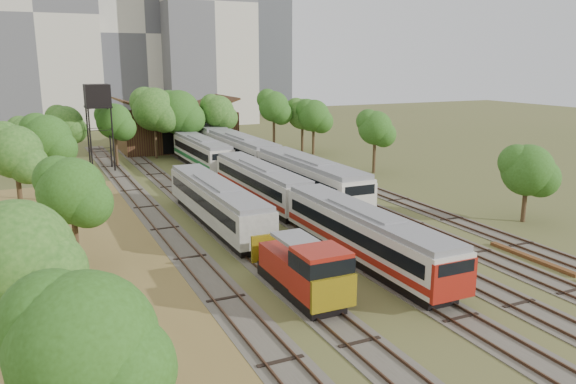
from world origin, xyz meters
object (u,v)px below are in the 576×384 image
railcar_green_set (242,152)px  shunter_locomotive (305,271)px  water_tower (97,98)px  railcar_red_set (303,204)px

railcar_green_set → shunter_locomotive: railcar_green_set is taller
railcar_green_set → water_tower: 17.91m
railcar_red_set → shunter_locomotive: bearing=-116.1°
railcar_red_set → railcar_green_set: 24.54m
shunter_locomotive → railcar_red_set: bearing=63.9°
water_tower → shunter_locomotive: bearing=-83.2°
water_tower → railcar_red_set: bearing=-70.4°
railcar_green_set → water_tower: water_tower is taller
shunter_locomotive → water_tower: 44.38m
railcar_green_set → shunter_locomotive: (-10.00, -36.47, -0.52)m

